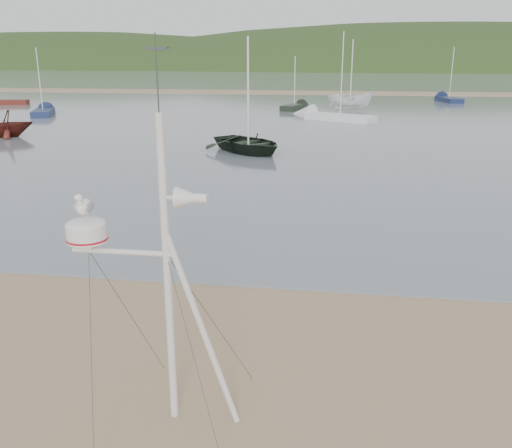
# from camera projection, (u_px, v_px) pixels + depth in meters

# --- Properties ---
(ground) EXTENTS (560.00, 560.00, 0.00)m
(ground) POSITION_uv_depth(u_px,v_px,m) (72.00, 383.00, 8.49)
(ground) COLOR #8E7152
(ground) RESTS_ON ground
(water) EXTENTS (560.00, 256.00, 0.04)m
(water) POSITION_uv_depth(u_px,v_px,m) (321.00, 77.00, 133.21)
(water) COLOR slate
(water) RESTS_ON ground
(sandbar) EXTENTS (560.00, 7.00, 0.07)m
(sandbar) POSITION_uv_depth(u_px,v_px,m) (308.00, 92.00, 74.61)
(sandbar) COLOR #8E7152
(sandbar) RESTS_ON water
(hill_ridge) EXTENTS (620.00, 180.00, 80.00)m
(hill_ridge) POSITION_uv_depth(u_px,v_px,m) (370.00, 115.00, 233.86)
(hill_ridge) COLOR #213616
(hill_ridge) RESTS_ON ground
(far_cottages) EXTENTS (294.40, 6.30, 8.00)m
(far_cottages) POSITION_uv_depth(u_px,v_px,m) (335.00, 58.00, 192.10)
(far_cottages) COLOR silver
(far_cottages) RESTS_ON ground
(mast_rig) EXTENTS (2.29, 2.45, 5.17)m
(mast_rig) POSITION_uv_depth(u_px,v_px,m) (165.00, 338.00, 7.32)
(mast_rig) COLOR silver
(mast_rig) RESTS_ON ground
(boat_dark) EXTENTS (3.06, 3.10, 4.73)m
(boat_dark) POSITION_uv_depth(u_px,v_px,m) (248.00, 107.00, 27.80)
(boat_dark) COLOR black
(boat_dark) RESTS_ON water
(boat_red) EXTENTS (3.06, 3.10, 3.13)m
(boat_red) POSITION_uv_depth(u_px,v_px,m) (4.00, 111.00, 33.50)
(boat_red) COLOR #501912
(boat_red) RESTS_ON water
(boat_white) EXTENTS (1.71, 1.66, 4.26)m
(boat_white) POSITION_uv_depth(u_px,v_px,m) (351.00, 86.00, 50.56)
(boat_white) COLOR silver
(boat_white) RESTS_ON water
(sailboat_blue_near) EXTENTS (3.59, 6.11, 6.00)m
(sailboat_blue_near) POSITION_uv_depth(u_px,v_px,m) (45.00, 111.00, 47.37)
(sailboat_blue_near) COLOR #131F43
(sailboat_blue_near) RESTS_ON ground
(dinghy_red_far) EXTENTS (4.66, 1.97, 1.10)m
(dinghy_red_far) POSITION_uv_depth(u_px,v_px,m) (2.00, 102.00, 56.34)
(dinghy_red_far) COLOR #501912
(dinghy_red_far) RESTS_ON ground
(sailboat_white_near) EXTENTS (7.21, 5.26, 7.26)m
(sailboat_white_near) POSITION_uv_depth(u_px,v_px,m) (319.00, 116.00, 43.48)
(sailboat_white_near) COLOR silver
(sailboat_white_near) RESTS_ON ground
(sailboat_dark_mid) EXTENTS (2.85, 5.30, 5.20)m
(sailboat_dark_mid) POSITION_uv_depth(u_px,v_px,m) (299.00, 106.00, 51.84)
(sailboat_dark_mid) COLOR black
(sailboat_dark_mid) RESTS_ON ground
(sailboat_blue_far) EXTENTS (2.65, 6.49, 6.30)m
(sailboat_blue_far) POSITION_uv_depth(u_px,v_px,m) (444.00, 98.00, 61.10)
(sailboat_blue_far) COLOR #131F43
(sailboat_blue_far) RESTS_ON ground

